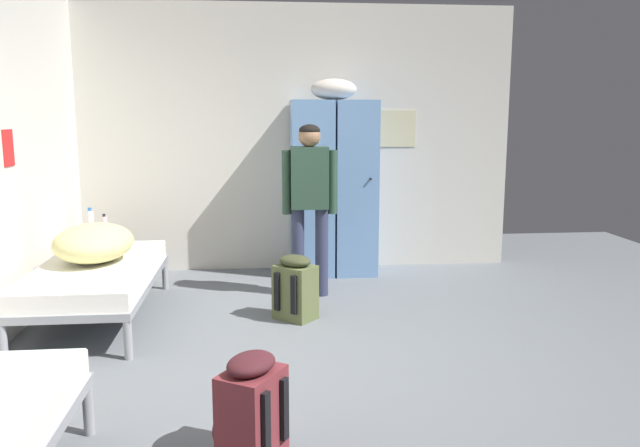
{
  "coord_description": "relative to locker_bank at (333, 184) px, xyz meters",
  "views": [
    {
      "loc": [
        -0.43,
        -4.05,
        1.7
      ],
      "look_at": [
        0.0,
        0.29,
        0.95
      ],
      "focal_mm": 35.57,
      "sensor_mm": 36.0,
      "label": 1
    }
  ],
  "objects": [
    {
      "name": "locker_bank",
      "position": [
        0.0,
        0.0,
        0.0
      ],
      "size": [
        0.9,
        0.55,
        2.07
      ],
      "color": "#6B93C6",
      "rests_on": "ground_plane"
    },
    {
      "name": "person_traveler",
      "position": [
        -0.32,
        -0.85,
        0.0
      ],
      "size": [
        0.51,
        0.22,
        1.61
      ],
      "color": "#2D334C",
      "rests_on": "ground_plane"
    },
    {
      "name": "shelf_unit",
      "position": [
        -2.4,
        -0.26,
        -0.62
      ],
      "size": [
        0.38,
        0.3,
        0.57
      ],
      "color": "brown",
      "rests_on": "ground_plane"
    },
    {
      "name": "water_bottle",
      "position": [
        -2.48,
        -0.24,
        -0.3
      ],
      "size": [
        0.06,
        0.06,
        0.22
      ],
      "color": "white",
      "rests_on": "shelf_unit"
    },
    {
      "name": "lotion_bottle",
      "position": [
        -2.33,
        -0.3,
        -0.33
      ],
      "size": [
        0.05,
        0.05,
        0.16
      ],
      "color": "beige",
      "rests_on": "shelf_unit"
    },
    {
      "name": "backpack_maroon",
      "position": [
        -0.86,
        -3.72,
        -0.71
      ],
      "size": [
        0.41,
        0.4,
        0.55
      ],
      "color": "maroon",
      "rests_on": "ground_plane"
    },
    {
      "name": "backpack_olive",
      "position": [
        -0.5,
        -1.53,
        -0.71
      ],
      "size": [
        0.41,
        0.42,
        0.55
      ],
      "color": "#566038",
      "rests_on": "ground_plane"
    },
    {
      "name": "room_backdrop",
      "position": [
        -1.67,
        -1.3,
        0.47
      ],
      "size": [
        4.77,
        5.87,
        2.87
      ],
      "color": "beige",
      "rests_on": "ground_plane"
    },
    {
      "name": "bedding_heap",
      "position": [
        -2.17,
        -1.34,
        -0.32
      ],
      "size": [
        0.64,
        0.84,
        0.32
      ],
      "color": "#D1C67F",
      "rests_on": "bed_left_rear"
    },
    {
      "name": "bed_left_rear",
      "position": [
        -2.15,
        -1.41,
        -0.59
      ],
      "size": [
        0.9,
        1.9,
        0.49
      ],
      "color": "gray",
      "rests_on": "ground_plane"
    },
    {
      "name": "ground_plane",
      "position": [
        -0.37,
        -2.63,
        -0.97
      ],
      "size": [
        9.3,
        9.3,
        0.0
      ],
      "primitive_type": "plane",
      "color": "slate"
    }
  ]
}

